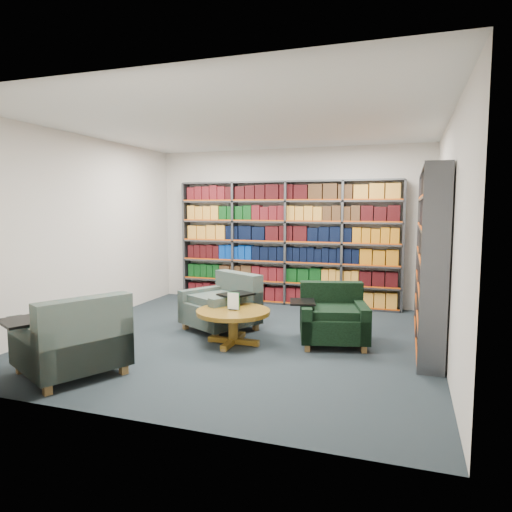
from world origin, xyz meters
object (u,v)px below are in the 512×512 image
(chair_teal_left, at_px, (225,307))
(coffee_table, at_px, (233,317))
(chair_green_right, at_px, (332,319))
(chair_teal_front, at_px, (74,343))

(chair_teal_left, height_order, coffee_table, chair_teal_left)
(chair_green_right, relative_size, coffee_table, 1.14)
(coffee_table, bearing_deg, chair_green_right, 22.68)
(chair_teal_front, height_order, coffee_table, chair_teal_front)
(chair_teal_front, bearing_deg, chair_teal_left, 70.72)
(chair_teal_left, xyz_separation_m, chair_teal_front, (-0.78, -2.22, 0.03))
(chair_green_right, bearing_deg, chair_teal_left, 174.00)
(chair_teal_left, relative_size, coffee_table, 1.26)
(chair_green_right, xyz_separation_m, coffee_table, (-1.19, -0.50, 0.05))
(chair_green_right, distance_m, coffee_table, 1.29)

